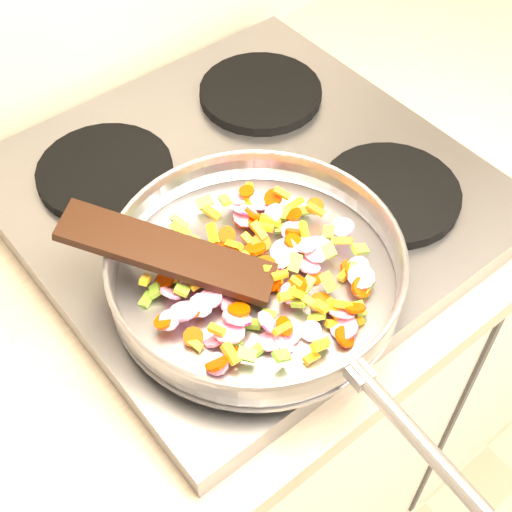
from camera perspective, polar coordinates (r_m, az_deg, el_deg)
base_cabinet at (r=1.75m, az=17.75°, el=3.75°), size 3.00×0.65×0.86m
cooktop at (r=1.01m, az=-0.80°, el=4.77°), size 0.60×0.60×0.04m
grate_fl at (r=0.86m, az=-2.35°, el=-3.42°), size 0.19×0.19×0.02m
grate_fr at (r=0.99m, az=10.71°, el=4.94°), size 0.19×0.19×0.02m
grate_bl at (r=1.02m, az=-11.99°, el=6.61°), size 0.19×0.19×0.02m
grate_br at (r=1.13m, az=0.37°, el=12.94°), size 0.19×0.19×0.02m
saute_pan at (r=0.84m, az=0.08°, el=-0.89°), size 0.39×0.56×0.06m
vegetable_heap at (r=0.84m, az=0.39°, el=-1.48°), size 0.29×0.29×0.05m
wooden_spatula at (r=0.83m, az=-7.10°, el=0.30°), size 0.20×0.23×0.07m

